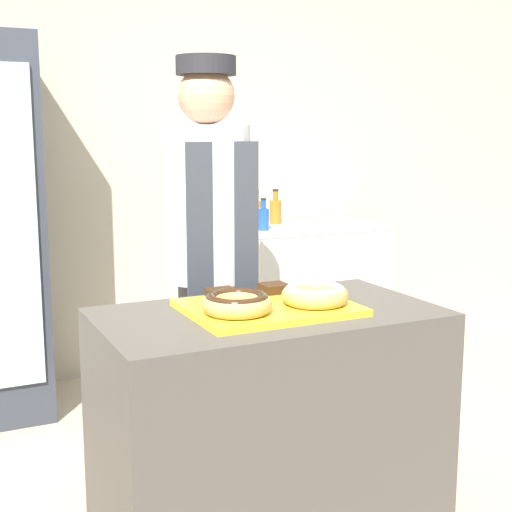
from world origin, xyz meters
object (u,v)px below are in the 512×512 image
object	(u,v)px
brownie_back_right	(274,288)
bottle_amber	(275,211)
bottle_amber_b	(256,211)
bottle_blue	(263,218)
baker_person	(209,258)
serving_tray	(268,308)
donut_chocolate_glaze	(237,303)
brownie_back_left	(222,293)
chest_freezer	(304,295)
donut_light_glaze	(315,294)

from	to	relation	value
brownie_back_right	bottle_amber	size ratio (longest dim) A/B	0.44
brownie_back_right	bottle_amber_b	world-z (taller)	bottle_amber_b
bottle_blue	baker_person	bearing A→B (deg)	-126.68
serving_tray	brownie_back_right	xyz separation A→B (m)	(0.11, 0.16, 0.03)
donut_chocolate_glaze	brownie_back_left	bearing A→B (deg)	79.35
brownie_back_left	chest_freezer	xyz separation A→B (m)	(1.24, 1.59, -0.46)
donut_chocolate_glaze	brownie_back_right	xyz separation A→B (m)	(0.26, 0.23, -0.02)
brownie_back_right	bottle_amber	bearing A→B (deg)	62.76
brownie_back_left	bottle_blue	world-z (taller)	bottle_blue
chest_freezer	donut_chocolate_glaze	bearing A→B (deg)	-125.24
bottle_amber	bottle_amber_b	world-z (taller)	bottle_amber
donut_light_glaze	baker_person	xyz separation A→B (m)	(-0.12, 0.69, 0.02)
brownie_back_right	bottle_amber_b	bearing A→B (deg)	66.33
chest_freezer	bottle_blue	bearing A→B (deg)	-163.71
donut_light_glaze	brownie_back_right	world-z (taller)	donut_light_glaze
bottle_amber_b	baker_person	bearing A→B (deg)	-122.89
brownie_back_right	chest_freezer	size ratio (longest dim) A/B	0.11
donut_chocolate_glaze	chest_freezer	bearing A→B (deg)	54.76
bottle_amber_b	donut_chocolate_glaze	bearing A→B (deg)	-117.21
serving_tray	bottle_amber_b	distance (m)	2.17
brownie_back_right	donut_chocolate_glaze	bearing A→B (deg)	-138.13
donut_light_glaze	bottle_amber	size ratio (longest dim) A/B	1.05
baker_person	bottle_blue	world-z (taller)	baker_person
bottle_amber_b	chest_freezer	bearing A→B (deg)	-43.21
brownie_back_right	bottle_amber	distance (m)	1.94
bottle_amber	brownie_back_left	bearing A→B (deg)	-122.53
serving_tray	baker_person	bearing A→B (deg)	87.56
bottle_blue	bottle_amber_b	bearing A→B (deg)	71.58
serving_tray	donut_light_glaze	bearing A→B (deg)	-23.77
bottle_amber	bottle_blue	xyz separation A→B (m)	(-0.20, -0.24, -0.01)
baker_person	bottle_blue	bearing A→B (deg)	53.32
brownie_back_left	chest_freezer	distance (m)	2.07
donut_light_glaze	baker_person	world-z (taller)	baker_person
brownie_back_left	donut_chocolate_glaze	bearing A→B (deg)	-100.65
brownie_back_left	brownie_back_right	size ratio (longest dim) A/B	1.00
baker_person	chest_freezer	distance (m)	1.66
serving_tray	chest_freezer	xyz separation A→B (m)	(1.14, 1.75, -0.43)
bottle_amber	chest_freezer	bearing A→B (deg)	-43.98
donut_chocolate_glaze	baker_person	size ratio (longest dim) A/B	0.13
chest_freezer	bottle_amber_b	bearing A→B (deg)	136.79
brownie_back_left	baker_person	world-z (taller)	baker_person
bottle_blue	brownie_back_left	bearing A→B (deg)	-121.11
bottle_amber	serving_tray	bearing A→B (deg)	-117.77
chest_freezer	bottle_blue	distance (m)	0.64
donut_light_glaze	chest_freezer	world-z (taller)	donut_light_glaze
baker_person	bottle_amber	world-z (taller)	baker_person
bottle_blue	bottle_amber_b	size ratio (longest dim) A/B	0.92
donut_light_glaze	bottle_amber	world-z (taller)	bottle_amber
bottle_amber	bottle_amber_b	distance (m)	0.13
donut_chocolate_glaze	bottle_blue	bearing A→B (deg)	61.27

